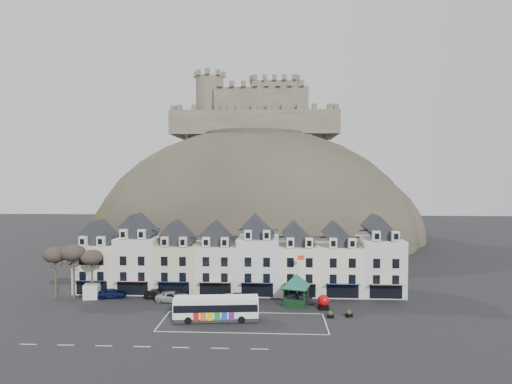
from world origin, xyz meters
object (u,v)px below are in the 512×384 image
(car_silver, at_px, (173,297))
(car_maroon, at_px, (240,297))
(car_charcoal, at_px, (299,299))
(bus_shelter, at_px, (296,281))
(car_navy, at_px, (112,293))
(car_black, at_px, (158,294))
(bus, at_px, (216,307))
(car_white, at_px, (230,298))
(red_buoy, at_px, (324,302))
(flagpole, at_px, (298,275))
(white_van, at_px, (94,289))

(car_silver, xyz_separation_m, car_maroon, (10.40, 0.51, -0.03))
(car_maroon, relative_size, car_charcoal, 1.01)
(bus_shelter, xyz_separation_m, car_silver, (-19.06, 0.66, -2.97))
(car_navy, bearing_deg, car_black, -100.61)
(car_silver, bearing_deg, car_black, 68.85)
(bus, bearing_deg, car_white, 77.67)
(car_navy, bearing_deg, car_maroon, -102.45)
(car_navy, xyz_separation_m, car_white, (19.23, -1.24, -0.15))
(bus_shelter, distance_m, red_buoy, 5.06)
(bus, xyz_separation_m, bus_shelter, (11.18, 7.10, 1.94))
(red_buoy, height_order, car_white, red_buoy)
(flagpole, height_order, car_maroon, flagpole)
(bus_shelter, bearing_deg, flagpole, 89.78)
(flagpole, distance_m, car_charcoal, 3.66)
(white_van, xyz_separation_m, car_black, (10.98, -1.18, -0.45))
(white_van, distance_m, car_charcoal, 33.47)
(bus_shelter, xyz_separation_m, white_van, (-32.83, 3.16, -2.56))
(flagpole, relative_size, car_black, 1.75)
(bus_shelter, xyz_separation_m, car_black, (-21.85, 1.98, -3.01))
(red_buoy, height_order, flagpole, flagpole)
(flagpole, xyz_separation_m, car_maroon, (-8.97, -0.01, -3.59))
(white_van, bearing_deg, flagpole, -13.51)
(car_navy, height_order, car_white, car_navy)
(bus, distance_m, car_maroon, 8.71)
(flagpole, xyz_separation_m, white_van, (-33.15, 1.98, -3.15))
(car_white, bearing_deg, car_maroon, -93.82)
(flagpole, relative_size, car_silver, 1.42)
(bus_shelter, relative_size, car_silver, 1.37)
(car_charcoal, bearing_deg, flagpole, 30.00)
(white_van, relative_size, car_charcoal, 1.29)
(flagpole, distance_m, white_van, 33.36)
(car_maroon, bearing_deg, car_navy, 83.81)
(white_van, bearing_deg, car_maroon, -14.80)
(red_buoy, relative_size, flagpole, 0.28)
(car_silver, bearing_deg, white_van, 83.91)
(bus, height_order, car_maroon, bus)
(car_black, distance_m, car_charcoal, 22.43)
(bus_shelter, relative_size, car_maroon, 1.72)
(flagpole, xyz_separation_m, car_charcoal, (0.23, -0.52, -3.62))
(car_white, bearing_deg, flagpole, -104.49)
(red_buoy, height_order, car_maroon, red_buoy)
(bus, xyz_separation_m, white_van, (-21.66, 10.26, -0.62))
(bus, distance_m, flagpole, 14.39)
(bus_shelter, height_order, red_buoy, bus_shelter)
(red_buoy, distance_m, car_white, 14.38)
(bus_shelter, distance_m, white_van, 33.08)
(car_navy, distance_m, car_white, 19.27)
(bus_shelter, distance_m, car_black, 22.14)
(bus, distance_m, car_charcoal, 14.10)
(car_black, height_order, car_white, car_black)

